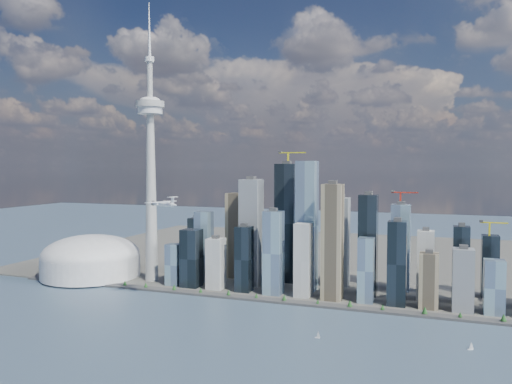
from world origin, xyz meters
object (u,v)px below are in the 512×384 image
(airplane, at_px, (162,204))
(dome_stadium, at_px, (91,259))
(sailboat_west, at_px, (318,336))
(needle_tower, at_px, (151,165))
(sailboat_east, at_px, (471,347))

(airplane, bearing_deg, dome_stadium, 171.36)
(airplane, relative_size, sailboat_west, 6.12)
(needle_tower, xyz_separation_m, dome_stadium, (-140.00, -10.00, -196.40))
(dome_stadium, height_order, sailboat_west, dome_stadium)
(airplane, xyz_separation_m, sailboat_west, (272.75, -58.95, -168.18))
(sailboat_east, bearing_deg, needle_tower, 146.15)
(airplane, xyz_separation_m, sailboat_east, (465.02, -34.74, -168.17))
(sailboat_east, bearing_deg, airplane, 159.79)
(needle_tower, relative_size, sailboat_east, 51.13)
(needle_tower, bearing_deg, airplane, -52.86)
(needle_tower, relative_size, dome_stadium, 2.75)
(airplane, bearing_deg, needle_tower, 147.69)
(dome_stadium, distance_m, sailboat_west, 566.99)
(dome_stadium, bearing_deg, sailboat_west, -20.90)
(needle_tower, distance_m, sailboat_west, 499.93)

